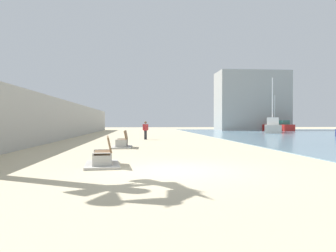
{
  "coord_description": "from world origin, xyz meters",
  "views": [
    {
      "loc": [
        -0.97,
        -9.87,
        1.47
      ],
      "look_at": [
        1.02,
        12.93,
        1.17
      ],
      "focal_mm": 35.31,
      "sensor_mm": 36.0,
      "label": 1
    }
  ],
  "objects_px": {
    "bench_near": "(103,159)",
    "boat_distant": "(272,127)",
    "bench_far": "(122,144)",
    "person_walking": "(146,129)",
    "boat_far_right": "(277,127)"
  },
  "relations": [
    {
      "from": "bench_far",
      "to": "boat_far_right",
      "type": "relative_size",
      "value": 0.33
    },
    {
      "from": "bench_near",
      "to": "boat_distant",
      "type": "height_order",
      "value": "boat_distant"
    },
    {
      "from": "person_walking",
      "to": "boat_distant",
      "type": "height_order",
      "value": "boat_distant"
    },
    {
      "from": "boat_distant",
      "to": "person_walking",
      "type": "bearing_deg",
      "value": -138.49
    },
    {
      "from": "person_walking",
      "to": "boat_distant",
      "type": "bearing_deg",
      "value": 41.51
    },
    {
      "from": "bench_near",
      "to": "person_walking",
      "type": "distance_m",
      "value": 16.27
    },
    {
      "from": "boat_distant",
      "to": "boat_far_right",
      "type": "distance_m",
      "value": 9.8
    },
    {
      "from": "bench_far",
      "to": "boat_far_right",
      "type": "distance_m",
      "value": 39.72
    },
    {
      "from": "boat_distant",
      "to": "boat_far_right",
      "type": "xyz_separation_m",
      "value": [
        4.33,
        8.79,
        -0.1
      ]
    },
    {
      "from": "bench_near",
      "to": "boat_distant",
      "type": "distance_m",
      "value": 36.56
    },
    {
      "from": "person_walking",
      "to": "boat_far_right",
      "type": "relative_size",
      "value": 0.23
    },
    {
      "from": "bench_far",
      "to": "boat_distant",
      "type": "xyz_separation_m",
      "value": [
        18.6,
        23.64,
        0.55
      ]
    },
    {
      "from": "bench_far",
      "to": "person_walking",
      "type": "height_order",
      "value": "person_walking"
    },
    {
      "from": "bench_near",
      "to": "person_walking",
      "type": "height_order",
      "value": "person_walking"
    },
    {
      "from": "person_walking",
      "to": "boat_far_right",
      "type": "height_order",
      "value": "boat_far_right"
    }
  ]
}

